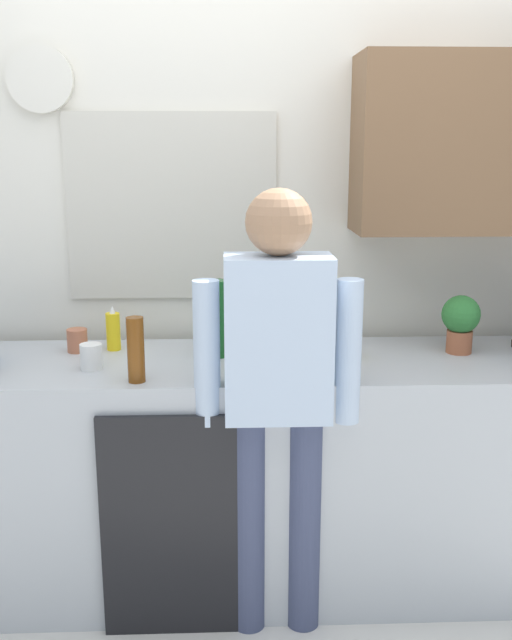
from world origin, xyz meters
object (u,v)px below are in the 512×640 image
Objects in this scene: cup_yellow_cup at (349,346)px; bottle_amber_beer at (136,350)px; person_at_sink at (278,381)px; bottle_green_wine at (219,319)px; dish_soap at (113,331)px; potted_plant at (461,320)px; cup_terracotta_mug at (77,340)px; cup_white_mug at (91,357)px.

bottle_amber_beer is at bearing -160.73° from cup_yellow_cup.
bottle_green_wine is at bearing 118.19° from person_at_sink.
person_at_sink is at bearing -131.89° from cup_yellow_cup.
person_at_sink is at bearing -60.73° from bottle_green_wine.
bottle_green_wine is 0.19× the size of person_at_sink.
bottle_amber_beer reaches higher than dish_soap.
dish_soap is at bearing 176.00° from potted_plant.
potted_plant is (1.51, -0.07, 0.09)m from cup_terracotta_mug.
dish_soap is 0.78m from person_at_sink.
bottle_green_wine is at bearing -14.30° from dish_soap.
person_at_sink reaches higher than potted_plant.
person_at_sink reaches higher than dish_soap.
bottle_green_wine is 0.51m from cup_yellow_cup.
bottle_green_wine is 0.50m from cup_white_mug.
person_at_sink reaches higher than cup_white_mug.
cup_terracotta_mug is 1.08× the size of cup_yellow_cup.
bottle_green_wine is at bearing 46.48° from bottle_amber_beer.
cup_yellow_cup is at bearing 47.03° from person_at_sink.
bottle_amber_beer is 0.50m from person_at_sink.
bottle_amber_beer is at bearing -71.05° from dish_soap.
person_at_sink reaches higher than cup_terracotta_mug.
person_at_sink is at bearing -7.11° from bottle_amber_beer.
cup_white_mug is at bearing -67.53° from cup_terracotta_mug.
cup_white_mug is at bearing -173.52° from potted_plant.
cup_white_mug is 0.70m from person_at_sink.
cup_white_mug is (-0.47, -0.15, -0.10)m from bottle_green_wine.
dish_soap is (-0.93, 0.13, 0.04)m from cup_yellow_cup.
dish_soap is (-0.42, 0.11, -0.07)m from bottle_green_wine.
cup_yellow_cup is (0.50, -0.02, -0.11)m from bottle_green_wine.
cup_yellow_cup is 0.37× the size of potted_plant.
bottle_amber_beer is 1.28× the size of dish_soap.
bottle_amber_beer is at bearing -54.02° from cup_terracotta_mug.
bottle_green_wine is 3.26× the size of cup_terracotta_mug.
bottle_amber_beer is 2.71× the size of cup_yellow_cup.
bottle_amber_beer is 2.50× the size of cup_terracotta_mug.
cup_yellow_cup is 0.45m from potted_plant.
cup_white_mug reaches higher than cup_terracotta_mug.
cup_terracotta_mug is at bearing 177.22° from potted_plant.
cup_terracotta_mug is at bearing 174.12° from cup_yellow_cup.
bottle_amber_beer is at bearing 171.81° from person_at_sink.
bottle_amber_beer is 0.77× the size of bottle_green_wine.
dish_soap reaches higher than cup_white_mug.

